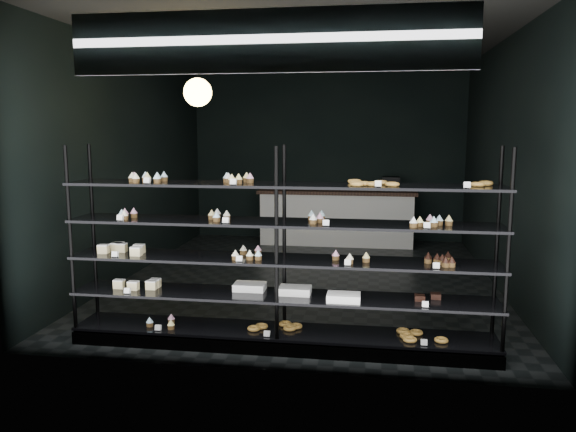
{
  "coord_description": "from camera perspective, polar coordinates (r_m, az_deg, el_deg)",
  "views": [
    {
      "loc": [
        0.87,
        -7.48,
        2.05
      ],
      "look_at": [
        0.01,
        -1.9,
        1.18
      ],
      "focal_mm": 35.0,
      "sensor_mm": 36.0,
      "label": 1
    }
  ],
  "objects": [
    {
      "name": "display_shelf",
      "position": [
        5.3,
        -1.04,
        -6.77
      ],
      "size": [
        4.0,
        0.5,
        1.91
      ],
      "color": "black",
      "rests_on": "room"
    },
    {
      "name": "pendant_lamp",
      "position": [
        6.3,
        -9.16,
        12.32
      ],
      "size": [
        0.3,
        0.3,
        0.88
      ],
      "color": "black",
      "rests_on": "room"
    },
    {
      "name": "service_counter",
      "position": [
        10.12,
        5.03,
        -0.05
      ],
      "size": [
        2.8,
        0.65,
        1.23
      ],
      "color": "silver",
      "rests_on": "room"
    },
    {
      "name": "signage",
      "position": [
        4.69,
        -2.15,
        17.34
      ],
      "size": [
        3.3,
        0.05,
        0.5
      ],
      "color": "#0C113E",
      "rests_on": "room"
    },
    {
      "name": "room",
      "position": [
        7.55,
        2.08,
        5.35
      ],
      "size": [
        5.01,
        6.01,
        3.2
      ],
      "color": "black",
      "rests_on": "ground"
    }
  ]
}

